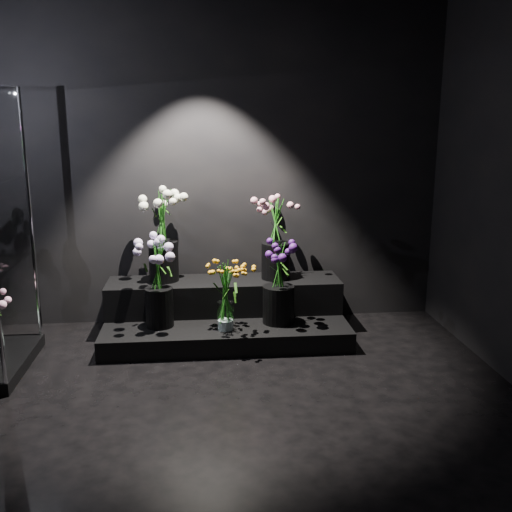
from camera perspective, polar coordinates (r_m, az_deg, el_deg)
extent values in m
plane|color=black|center=(3.52, -2.85, -17.20)|extent=(4.00, 4.00, 0.00)
plane|color=black|center=(5.04, -4.14, 8.95)|extent=(4.00, 0.00, 4.00)
plane|color=black|center=(1.11, 1.32, -7.49)|extent=(4.00, 0.00, 4.00)
cube|color=black|center=(4.84, -3.04, -7.25)|extent=(2.00, 0.89, 0.17)
cube|color=black|center=(4.98, -3.19, -3.94)|extent=(2.00, 0.45, 0.28)
cylinder|color=white|center=(4.54, -3.07, -5.99)|extent=(0.13, 0.13, 0.23)
cylinder|color=black|center=(4.67, -9.64, -5.06)|extent=(0.22, 0.22, 0.32)
cylinder|color=black|center=(4.69, 2.25, -4.86)|extent=(0.26, 0.26, 0.31)
cylinder|color=black|center=(4.94, -9.21, -0.49)|extent=(0.25, 0.25, 0.35)
cylinder|color=black|center=(4.95, 2.00, -0.47)|extent=(0.25, 0.25, 0.32)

